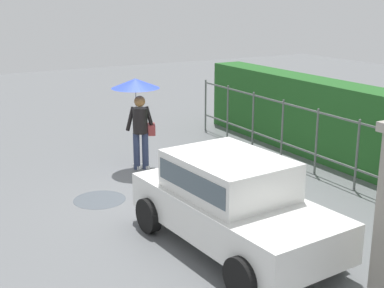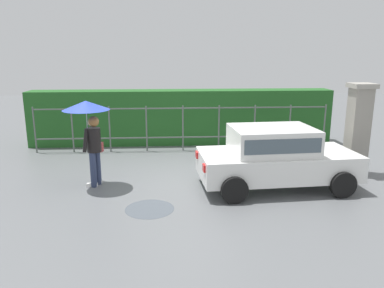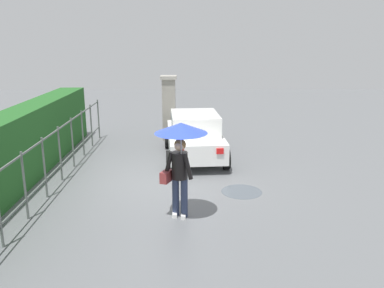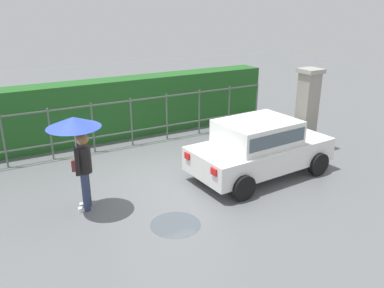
# 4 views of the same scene
# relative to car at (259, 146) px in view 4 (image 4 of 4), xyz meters

# --- Properties ---
(ground_plane) EXTENTS (40.00, 40.00, 0.00)m
(ground_plane) POSITION_rel_car_xyz_m (-2.09, 0.77, -0.80)
(ground_plane) COLOR slate
(car) EXTENTS (3.83, 2.07, 1.48)m
(car) POSITION_rel_car_xyz_m (0.00, 0.00, 0.00)
(car) COLOR white
(car) RESTS_ON ground
(pedestrian) EXTENTS (1.09, 1.09, 2.10)m
(pedestrian) POSITION_rel_car_xyz_m (-4.40, 0.38, 0.81)
(pedestrian) COLOR #2D3856
(pedestrian) RESTS_ON ground
(gate_pillar) EXTENTS (0.60, 0.60, 2.42)m
(gate_pillar) POSITION_rel_car_xyz_m (2.45, 0.92, 0.44)
(gate_pillar) COLOR gray
(gate_pillar) RESTS_ON ground
(fence_section) EXTENTS (9.61, 0.05, 1.50)m
(fence_section) POSITION_rel_car_xyz_m (-2.06, 3.65, 0.02)
(fence_section) COLOR #59605B
(fence_section) RESTS_ON ground
(hedge_row) EXTENTS (10.56, 0.90, 1.90)m
(hedge_row) POSITION_rel_car_xyz_m (-2.06, 4.71, 0.15)
(hedge_row) COLOR #235B23
(hedge_row) RESTS_ON ground
(puddle_near) EXTENTS (1.03, 1.03, 0.00)m
(puddle_near) POSITION_rel_car_xyz_m (-2.95, -1.14, -0.80)
(puddle_near) COLOR #4C545B
(puddle_near) RESTS_ON ground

